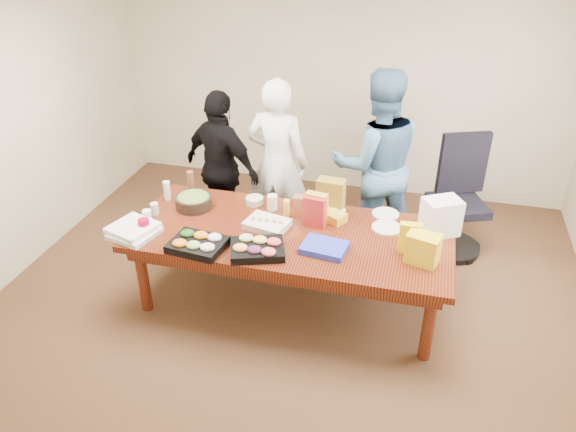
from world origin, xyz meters
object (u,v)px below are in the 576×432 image
(person_right, at_px, (376,164))
(sheet_cake, at_px, (267,224))
(conference_table, at_px, (291,267))
(person_center, at_px, (277,163))
(salad_bowl, at_px, (194,202))
(office_chair, at_px, (458,201))

(person_right, relative_size, sheet_cake, 5.27)
(conference_table, relative_size, sheet_cake, 7.58)
(person_center, distance_m, salad_bowl, 1.03)
(conference_table, xyz_separation_m, person_right, (0.60, 1.13, 0.60))
(person_center, height_order, sheet_cake, person_center)
(salad_bowl, bearing_deg, person_right, 29.90)
(conference_table, distance_m, person_center, 1.25)
(person_right, relative_size, salad_bowl, 5.59)
(conference_table, distance_m, salad_bowl, 1.11)
(office_chair, height_order, sheet_cake, office_chair)
(person_right, height_order, sheet_cake, person_right)
(office_chair, xyz_separation_m, sheet_cake, (-1.68, -1.22, 0.18))
(conference_table, distance_m, person_right, 1.41)
(office_chair, distance_m, sheet_cake, 2.08)
(office_chair, relative_size, person_center, 0.67)
(person_right, bearing_deg, sheet_cake, 34.08)
(office_chair, bearing_deg, sheet_cake, -165.90)
(office_chair, xyz_separation_m, person_right, (-0.85, -0.12, 0.37))
(salad_bowl, bearing_deg, office_chair, 23.04)
(conference_table, relative_size, person_right, 1.44)
(conference_table, xyz_separation_m, office_chair, (1.45, 1.25, 0.23))
(conference_table, height_order, office_chair, office_chair)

